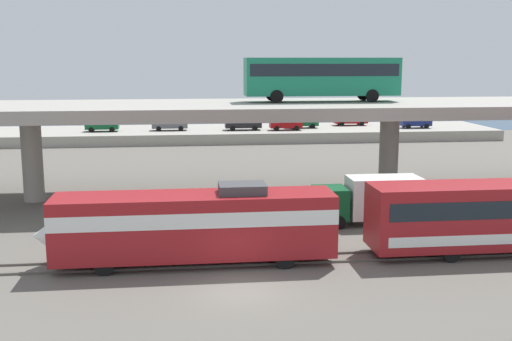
{
  "coord_description": "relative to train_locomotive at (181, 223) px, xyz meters",
  "views": [
    {
      "loc": [
        -2.48,
        -27.36,
        10.52
      ],
      "look_at": [
        2.7,
        16.94,
        2.51
      ],
      "focal_mm": 44.06,
      "sensor_mm": 36.0,
      "label": 1
    }
  ],
  "objects": [
    {
      "name": "parked_car_0",
      "position": [
        -1.44,
        49.83,
        -0.1
      ],
      "size": [
        4.53,
        1.82,
        1.5
      ],
      "rotation": [
        0.0,
        0.0,
        3.14
      ],
      "color": "#515459",
      "rests_on": "pier_parking_lot"
    },
    {
      "name": "parked_car_4",
      "position": [
        15.88,
        50.73,
        -0.1
      ],
      "size": [
        4.32,
        1.82,
        1.5
      ],
      "color": "#0C4C26",
      "rests_on": "pier_parking_lot"
    },
    {
      "name": "harbor_water",
      "position": [
        2.68,
        74.0,
        -2.19
      ],
      "size": [
        140.0,
        36.0,
        0.01
      ],
      "primitive_type": "cube",
      "color": "navy",
      "rests_on": "ground_plane"
    },
    {
      "name": "parked_car_2",
      "position": [
        31.0,
        48.95,
        -0.1
      ],
      "size": [
        4.03,
        1.89,
        1.5
      ],
      "rotation": [
        0.0,
        0.0,
        3.14
      ],
      "color": "navy",
      "rests_on": "pier_parking_lot"
    },
    {
      "name": "transit_bus_on_overpass",
      "position": [
        11.0,
        17.05,
        7.01
      ],
      "size": [
        12.0,
        2.68,
        3.4
      ],
      "rotation": [
        0.0,
        0.0,
        3.14
      ],
      "color": "#197A56",
      "rests_on": "highway_overpass"
    },
    {
      "name": "ground_plane",
      "position": [
        2.68,
        -4.0,
        -2.19
      ],
      "size": [
        260.0,
        260.0,
        0.0
      ],
      "primitive_type": "plane",
      "color": "#605B54"
    },
    {
      "name": "service_truck_west",
      "position": [
        12.02,
        6.73,
        -0.56
      ],
      "size": [
        6.8,
        2.46,
        3.04
      ],
      "rotation": [
        0.0,
        0.0,
        3.14
      ],
      "color": "#0C4C26",
      "rests_on": "ground_plane"
    },
    {
      "name": "parked_car_6",
      "position": [
        23.18,
        53.22,
        -0.09
      ],
      "size": [
        4.53,
        2.0,
        1.5
      ],
      "color": "maroon",
      "rests_on": "pier_parking_lot"
    },
    {
      "name": "parked_car_3",
      "position": [
        -9.95,
        49.69,
        -0.1
      ],
      "size": [
        4.12,
        1.91,
        1.5
      ],
      "rotation": [
        0.0,
        0.0,
        3.14
      ],
      "color": "#0C4C26",
      "rests_on": "pier_parking_lot"
    },
    {
      "name": "parked_car_1",
      "position": [
        7.9,
        49.19,
        -0.09
      ],
      "size": [
        4.66,
        1.98,
        1.5
      ],
      "color": "black",
      "rests_on": "pier_parking_lot"
    },
    {
      "name": "parked_car_7",
      "position": [
        13.44,
        48.46,
        -0.1
      ],
      "size": [
        4.13,
        1.82,
        1.5
      ],
      "rotation": [
        0.0,
        0.0,
        3.14
      ],
      "color": "maroon",
      "rests_on": "pier_parking_lot"
    },
    {
      "name": "rail_strip_far",
      "position": [
        2.68,
        0.71,
        -2.13
      ],
      "size": [
        110.0,
        0.12,
        0.12
      ],
      "primitive_type": "cube",
      "color": "#59544C",
      "rests_on": "ground_plane"
    },
    {
      "name": "rail_strip_near",
      "position": [
        2.68,
        -0.71,
        -2.13
      ],
      "size": [
        110.0,
        0.12,
        0.12
      ],
      "primitive_type": "cube",
      "color": "#59544C",
      "rests_on": "ground_plane"
    },
    {
      "name": "pier_parking_lot",
      "position": [
        2.68,
        51.0,
        -1.53
      ],
      "size": [
        77.25,
        12.44,
        1.33
      ],
      "primitive_type": "cube",
      "color": "#9E998E",
      "rests_on": "ground_plane"
    },
    {
      "name": "train_locomotive",
      "position": [
        0.0,
        0.0,
        0.0
      ],
      "size": [
        15.3,
        3.04,
        4.18
      ],
      "rotation": [
        0.0,
        0.0,
        3.14
      ],
      "color": "maroon",
      "rests_on": "ground_plane"
    },
    {
      "name": "highway_overpass",
      "position": [
        2.68,
        16.0,
        4.3
      ],
      "size": [
        96.0,
        11.42,
        7.15
      ],
      "color": "#9E998E",
      "rests_on": "ground_plane"
    }
  ]
}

